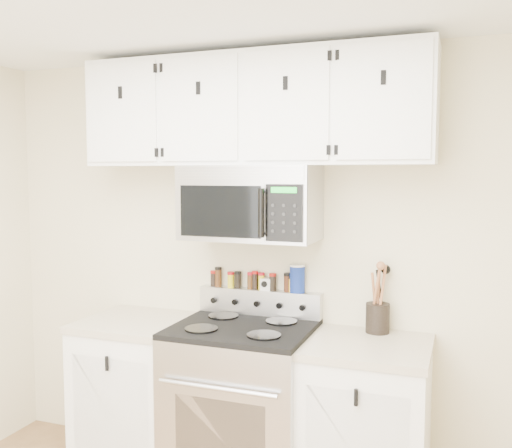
{
  "coord_description": "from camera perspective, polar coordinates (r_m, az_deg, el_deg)",
  "views": [
    {
      "loc": [
        1.15,
        -1.46,
        1.8
      ],
      "look_at": [
        0.07,
        1.45,
        1.52
      ],
      "focal_mm": 40.0,
      "sensor_mm": 36.0,
      "label": 1
    }
  ],
  "objects": [
    {
      "name": "base_cabinet_left",
      "position": [
        3.69,
        -11.63,
        -16.22
      ],
      "size": [
        0.64,
        0.62,
        0.92
      ],
      "color": "white",
      "rests_on": "floor"
    },
    {
      "name": "spice_jar_8",
      "position": [
        3.38,
        3.18,
        -5.84
      ],
      "size": [
        0.05,
        0.05,
        0.11
      ],
      "color": "#3F1D0F",
      "rests_on": "range"
    },
    {
      "name": "spice_jar_4",
      "position": [
        3.45,
        -0.57,
        -5.67
      ],
      "size": [
        0.04,
        0.04,
        0.1
      ],
      "color": "#472911",
      "rests_on": "range"
    },
    {
      "name": "spice_jar_3",
      "position": [
        3.48,
        -1.83,
        -5.58
      ],
      "size": [
        0.04,
        0.04,
        0.1
      ],
      "color": "black",
      "rests_on": "range"
    },
    {
      "name": "base_cabinet_right",
      "position": [
        3.23,
        10.96,
        -19.39
      ],
      "size": [
        0.64,
        0.62,
        0.92
      ],
      "color": "white",
      "rests_on": "floor"
    },
    {
      "name": "salt_canister",
      "position": [
        3.35,
        4.15,
        -5.45
      ],
      "size": [
        0.09,
        0.09,
        0.17
      ],
      "color": "navy",
      "rests_on": "range"
    },
    {
      "name": "kitchen_timer",
      "position": [
        3.42,
        0.97,
        -6.03
      ],
      "size": [
        0.07,
        0.06,
        0.07
      ],
      "primitive_type": "cube",
      "rotation": [
        0.0,
        0.0,
        0.16
      ],
      "color": "silver",
      "rests_on": "range"
    },
    {
      "name": "spice_jar_0",
      "position": [
        3.54,
        -4.26,
        -5.44
      ],
      "size": [
        0.04,
        0.04,
        0.1
      ],
      "color": "black",
      "rests_on": "range"
    },
    {
      "name": "microwave",
      "position": [
        3.23,
        -0.54,
        2.14
      ],
      "size": [
        0.76,
        0.44,
        0.42
      ],
      "color": "#9E9EA3",
      "rests_on": "back_wall"
    },
    {
      "name": "spice_jar_2",
      "position": [
        3.5,
        -2.54,
        -5.58
      ],
      "size": [
        0.04,
        0.04,
        0.1
      ],
      "color": "gold",
      "rests_on": "range"
    },
    {
      "name": "upper_cabinets",
      "position": [
        3.27,
        -0.4,
        11.31
      ],
      "size": [
        2.0,
        0.35,
        0.62
      ],
      "color": "white",
      "rests_on": "back_wall"
    },
    {
      "name": "spice_jar_5",
      "position": [
        3.44,
        -0.11,
        -5.62
      ],
      "size": [
        0.04,
        0.04,
        0.11
      ],
      "color": "black",
      "rests_on": "range"
    },
    {
      "name": "spice_jar_9",
      "position": [
        3.37,
        3.57,
        -5.99
      ],
      "size": [
        0.04,
        0.04,
        0.1
      ],
      "color": "gold",
      "rests_on": "range"
    },
    {
      "name": "back_wall",
      "position": [
        3.45,
        0.58,
        -4.02
      ],
      "size": [
        3.5,
        0.01,
        2.5
      ],
      "primitive_type": "cube",
      "color": "beige",
      "rests_on": "floor"
    },
    {
      "name": "spice_jar_6",
      "position": [
        3.43,
        0.53,
        -5.73
      ],
      "size": [
        0.04,
        0.04,
        0.1
      ],
      "color": "gold",
      "rests_on": "range"
    },
    {
      "name": "range",
      "position": [
        3.37,
        -1.34,
        -17.77
      ],
      "size": [
        0.76,
        0.65,
        1.1
      ],
      "color": "#B7B7BA",
      "rests_on": "floor"
    },
    {
      "name": "utensil_crock",
      "position": [
        3.24,
        12.07,
        -8.94
      ],
      "size": [
        0.13,
        0.13,
        0.38
      ],
      "color": "black",
      "rests_on": "base_cabinet_right"
    },
    {
      "name": "spice_jar_1",
      "position": [
        3.53,
        -3.8,
        -5.28
      ],
      "size": [
        0.04,
        0.04,
        0.12
      ],
      "color": "#472711",
      "rests_on": "range"
    },
    {
      "name": "spice_jar_7",
      "position": [
        3.4,
        1.68,
        -5.81
      ],
      "size": [
        0.04,
        0.04,
        0.1
      ],
      "color": "black",
      "rests_on": "range"
    }
  ]
}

